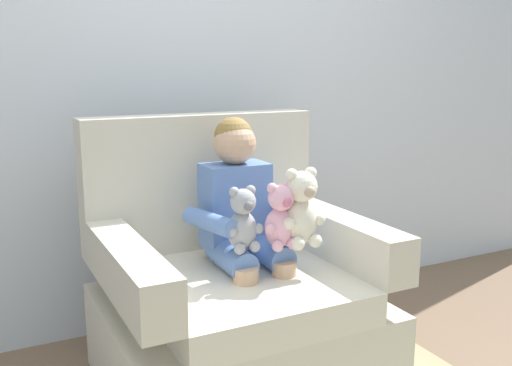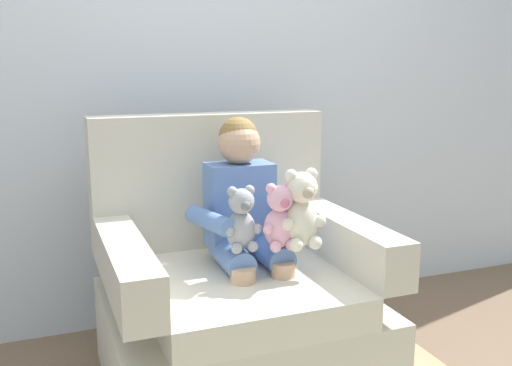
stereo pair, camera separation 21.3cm
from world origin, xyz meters
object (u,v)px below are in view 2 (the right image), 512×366
object	(u,v)px
seated_child	(245,212)
plush_grey	(241,220)
armchair	(235,300)
plush_cream	(301,211)
plush_pink	(280,218)

from	to	relation	value
seated_child	plush_grey	distance (m)	0.17
armchair	seated_child	distance (m)	0.36
seated_child	plush_cream	world-z (taller)	seated_child
seated_child	plush_cream	distance (m)	0.25
plush_cream	plush_pink	world-z (taller)	plush_cream
armchair	plush_cream	size ratio (longest dim) A/B	3.51
plush_grey	seated_child	bearing A→B (deg)	62.93
seated_child	plush_cream	size ratio (longest dim) A/B	2.75
seated_child	armchair	bearing A→B (deg)	-153.01
plush_pink	seated_child	bearing A→B (deg)	118.66
plush_cream	plush_pink	size ratio (longest dim) A/B	1.20
plush_cream	plush_grey	world-z (taller)	plush_cream
plush_pink	plush_grey	bearing A→B (deg)	174.85
armchair	plush_pink	world-z (taller)	armchair
armchair	plush_cream	xyz separation A→B (m)	(0.20, -0.17, 0.39)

